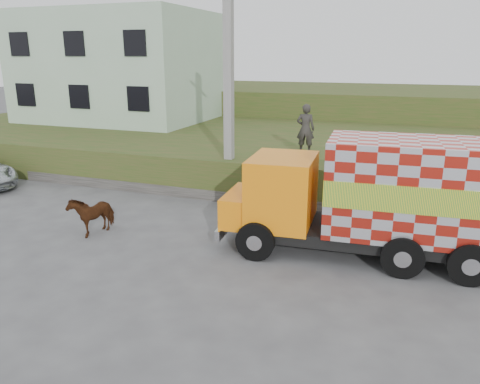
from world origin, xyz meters
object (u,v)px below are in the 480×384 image
at_px(cargo_truck, 374,197).
at_px(pedestrian, 305,129).
at_px(cow, 92,214).
at_px(utility_pole, 229,87).

xyz_separation_m(cargo_truck, pedestrian, (-3.05, 5.49, 0.82)).
height_order(cargo_truck, pedestrian, pedestrian).
distance_m(cargo_truck, cow, 8.14).
bearing_deg(utility_pole, cow, -118.39).
bearing_deg(cow, cargo_truck, 19.36).
height_order(utility_pole, pedestrian, utility_pole).
bearing_deg(utility_pole, cargo_truck, -33.43).
bearing_deg(pedestrian, utility_pole, 35.36).
bearing_deg(cow, pedestrian, 64.53).
relative_size(utility_pole, cargo_truck, 1.10).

